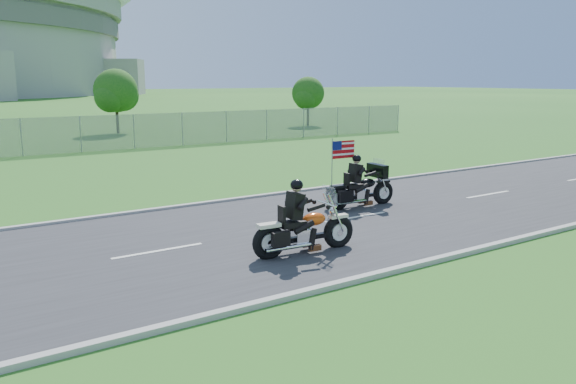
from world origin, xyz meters
TOP-DOWN VIEW (x-y plane):
  - ground at (0.00, 0.00)m, footprint 420.00×420.00m
  - road at (0.00, 0.00)m, footprint 120.00×8.00m
  - curb_north at (0.00, 4.05)m, footprint 120.00×0.18m
  - curb_south at (0.00, -4.05)m, footprint 120.00×0.18m
  - tree_fence_near at (6.04, 30.04)m, footprint 3.52×3.28m
  - tree_fence_far at (22.04, 28.03)m, footprint 3.08×2.87m
  - motorcycle_lead at (0.78, -1.95)m, footprint 2.67×0.77m
  - motorcycle_follow at (5.04, 1.00)m, footprint 2.55×0.84m

SIDE VIEW (x-z plane):
  - ground at x=0.00m, z-range 0.00..0.00m
  - road at x=0.00m, z-range 0.00..0.04m
  - curb_north at x=0.00m, z-range -0.01..0.11m
  - curb_south at x=0.00m, z-range -0.01..0.11m
  - motorcycle_lead at x=0.78m, z-range -0.33..1.46m
  - motorcycle_follow at x=5.04m, z-range -0.48..1.65m
  - tree_fence_far at x=22.04m, z-range 0.54..4.74m
  - tree_fence_near at x=6.04m, z-range 0.60..5.35m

